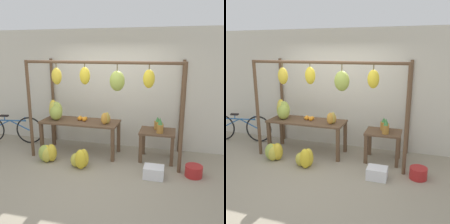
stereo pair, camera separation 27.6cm
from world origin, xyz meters
The scene contains 14 objects.
ground_plane centered at (0.00, 0.00, 0.00)m, with size 20.00×20.00×0.00m, color gray.
shop_wall_back centered at (0.00, 1.63, 1.40)m, with size 8.00×0.08×2.80m.
stall_awning centered at (0.06, 0.66, 1.56)m, with size 3.24×1.22×2.11m.
display_table_main centered at (-0.61, 0.91, 0.65)m, with size 1.75×0.66×0.76m.
display_table_side centered at (1.12, 0.96, 0.50)m, with size 0.74×0.56×0.66m.
banana_pile_on_table centered at (-1.21, 0.91, 0.95)m, with size 0.44×0.45×0.44m.
orange_pile centered at (-0.58, 0.95, 0.81)m, with size 0.24×0.22×0.09m.
pineapple_cluster centered at (1.14, 0.96, 0.78)m, with size 0.21×0.39×0.30m.
banana_pile_ground_left centered at (-1.12, 0.28, 0.18)m, with size 0.44×0.37×0.38m.
banana_pile_ground_right centered at (-0.34, 0.20, 0.18)m, with size 0.43×0.39×0.41m.
fruit_crate_white centered at (1.13, 0.15, 0.11)m, with size 0.37×0.29×0.22m.
blue_bucket centered at (1.85, 0.38, 0.11)m, with size 0.32×0.32×0.21m.
parked_bicycle centered at (-2.58, 1.07, 0.36)m, with size 1.68×0.31×0.73m.
papaya_pile centered at (0.02, 0.82, 0.88)m, with size 0.23×0.28×0.26m.
Camera 2 is at (1.71, -4.06, 2.30)m, focal length 40.00 mm.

